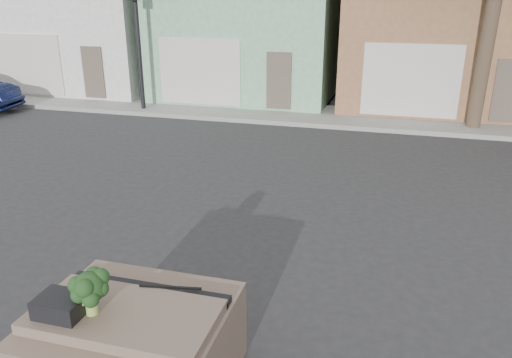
% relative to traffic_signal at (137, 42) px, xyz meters
% --- Properties ---
extents(ground_plane, '(120.00, 120.00, 0.00)m').
position_rel_traffic_signal_xyz_m(ground_plane, '(6.50, -9.50, -2.55)').
color(ground_plane, '#303033').
rests_on(ground_plane, ground).
extents(sidewalk, '(40.00, 3.00, 0.15)m').
position_rel_traffic_signal_xyz_m(sidewalk, '(6.50, 1.00, -2.47)').
color(sidewalk, gray).
rests_on(sidewalk, ground).
extents(townhouse_white, '(7.20, 8.20, 7.55)m').
position_rel_traffic_signal_xyz_m(townhouse_white, '(-4.50, 5.00, 1.23)').
color(townhouse_white, white).
rests_on(townhouse_white, ground).
extents(townhouse_mint, '(7.20, 8.20, 7.55)m').
position_rel_traffic_signal_xyz_m(townhouse_mint, '(3.00, 5.00, 1.23)').
color(townhouse_mint, '#87BB95').
rests_on(townhouse_mint, ground).
extents(townhouse_tan, '(7.20, 8.20, 7.55)m').
position_rel_traffic_signal_xyz_m(townhouse_tan, '(10.50, 5.00, 1.23)').
color(townhouse_tan, '#946645').
rests_on(townhouse_tan, ground).
extents(traffic_signal, '(0.40, 0.40, 5.10)m').
position_rel_traffic_signal_xyz_m(traffic_signal, '(0.00, 0.00, 0.00)').
color(traffic_signal, black).
rests_on(traffic_signal, ground).
extents(car_dashboard, '(2.00, 1.80, 1.12)m').
position_rel_traffic_signal_xyz_m(car_dashboard, '(6.50, -12.50, -1.99)').
color(car_dashboard, '#735E50').
rests_on(car_dashboard, ground).
extents(instrument_hump, '(0.48, 0.38, 0.20)m').
position_rel_traffic_signal_xyz_m(instrument_hump, '(5.92, -12.85, -1.33)').
color(instrument_hump, black).
rests_on(instrument_hump, car_dashboard).
extents(wiper_arm, '(0.69, 0.15, 0.02)m').
position_rel_traffic_signal_xyz_m(wiper_arm, '(6.78, -12.12, -1.42)').
color(wiper_arm, black).
rests_on(wiper_arm, car_dashboard).
extents(broccoli, '(0.47, 0.47, 0.48)m').
position_rel_traffic_signal_xyz_m(broccoli, '(6.21, -12.76, -1.19)').
color(broccoli, '#193415').
rests_on(broccoli, car_dashboard).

